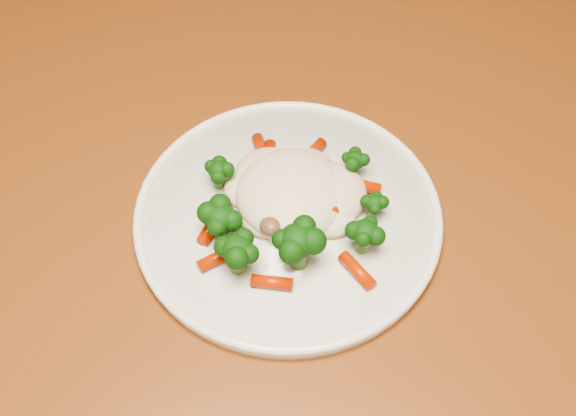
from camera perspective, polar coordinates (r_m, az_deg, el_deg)
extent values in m
plane|color=brown|center=(1.57, -4.01, -4.69)|extent=(3.00, 3.00, 0.00)
cube|color=brown|center=(0.76, -1.79, 1.71)|extent=(1.31, 1.12, 0.04)
cube|color=brown|center=(1.36, 17.56, 4.77)|extent=(0.08, 0.08, 0.71)
cylinder|color=white|center=(0.71, 0.00, -0.69)|extent=(0.30, 0.30, 0.01)
ellipsoid|color=beige|center=(0.69, 0.31, 1.74)|extent=(0.13, 0.12, 0.05)
ellipsoid|color=black|center=(0.67, -5.13, -1.58)|extent=(0.04, 0.04, 0.04)
ellipsoid|color=black|center=(0.65, -3.98, -3.86)|extent=(0.05, 0.05, 0.04)
ellipsoid|color=black|center=(0.65, 0.74, -3.27)|extent=(0.05, 0.05, 0.05)
ellipsoid|color=black|center=(0.67, 6.06, -2.39)|extent=(0.04, 0.04, 0.04)
ellipsoid|color=black|center=(0.69, 6.78, 0.02)|extent=(0.03, 0.03, 0.03)
ellipsoid|color=black|center=(0.72, 5.29, 3.37)|extent=(0.03, 0.03, 0.03)
ellipsoid|color=black|center=(0.71, -5.45, 2.56)|extent=(0.03, 0.03, 0.03)
ellipsoid|color=black|center=(0.67, -5.30, -1.35)|extent=(0.05, 0.05, 0.04)
cylinder|color=#C43004|center=(0.74, -1.57, 3.98)|extent=(0.02, 0.04, 0.01)
cylinder|color=#C43004|center=(0.74, 1.74, 4.24)|extent=(0.03, 0.04, 0.01)
cylinder|color=#C43004|center=(0.72, 5.38, 1.91)|extent=(0.05, 0.01, 0.01)
cylinder|color=#C43004|center=(0.69, -6.05, -1.33)|extent=(0.02, 0.04, 0.01)
cylinder|color=#C43004|center=(0.67, -5.48, -3.89)|extent=(0.04, 0.04, 0.01)
cylinder|color=#C43004|center=(0.65, -1.28, -5.90)|extent=(0.04, 0.02, 0.01)
cylinder|color=#C43004|center=(0.66, 5.49, -4.94)|extent=(0.04, 0.04, 0.01)
cylinder|color=#C43004|center=(0.69, 3.41, 0.83)|extent=(0.02, 0.04, 0.01)
cylinder|color=#C43004|center=(0.71, -0.68, 2.62)|extent=(0.02, 0.04, 0.01)
cylinder|color=#C43004|center=(0.74, -1.99, 4.31)|extent=(0.03, 0.05, 0.01)
ellipsoid|color=brown|center=(0.69, 1.55, 1.01)|extent=(0.03, 0.03, 0.02)
ellipsoid|color=brown|center=(0.68, 2.16, -0.03)|extent=(0.02, 0.02, 0.02)
ellipsoid|color=brown|center=(0.69, -1.45, 1.42)|extent=(0.02, 0.02, 0.01)
ellipsoid|color=brown|center=(0.67, -1.36, -1.41)|extent=(0.02, 0.02, 0.01)
ellipsoid|color=brown|center=(0.69, 1.22, 1.04)|extent=(0.02, 0.02, 0.02)
cube|color=tan|center=(0.72, 0.46, 3.38)|extent=(0.03, 0.03, 0.01)
cube|color=tan|center=(0.72, 1.93, 3.53)|extent=(0.02, 0.02, 0.01)
cube|color=tan|center=(0.71, -1.71, 2.97)|extent=(0.02, 0.02, 0.01)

